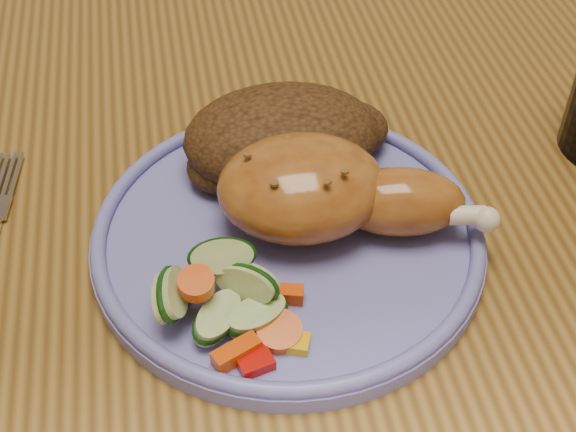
{
  "coord_description": "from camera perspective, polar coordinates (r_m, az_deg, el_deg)",
  "views": [
    {
      "loc": [
        -0.08,
        -0.42,
        1.14
      ],
      "look_at": [
        -0.02,
        -0.06,
        0.78
      ],
      "focal_mm": 50.0,
      "sensor_mm": 36.0,
      "label": 1
    }
  ],
  "objects": [
    {
      "name": "plate_rim",
      "position": [
        0.52,
        0.0,
        -0.79
      ],
      "size": [
        0.25,
        0.25,
        0.01
      ],
      "primitive_type": "torus",
      "color": "#6060AF",
      "rests_on": "plate"
    },
    {
      "name": "vegetable_pile",
      "position": [
        0.47,
        -4.42,
        -5.88
      ],
      "size": [
        0.1,
        0.09,
        0.05
      ],
      "color": "#A50A05",
      "rests_on": "plate"
    },
    {
      "name": "plate",
      "position": [
        0.53,
        0.0,
        -1.63
      ],
      "size": [
        0.26,
        0.26,
        0.01
      ],
      "primitive_type": "cylinder",
      "color": "#6060AF",
      "rests_on": "dining_table"
    },
    {
      "name": "rice_pilaf",
      "position": [
        0.56,
        -0.16,
        5.57
      ],
      "size": [
        0.15,
        0.1,
        0.06
      ],
      "color": "#402610",
      "rests_on": "plate"
    },
    {
      "name": "chicken_leg",
      "position": [
        0.51,
        2.68,
        1.8
      ],
      "size": [
        0.18,
        0.1,
        0.06
      ],
      "color": "#9B5920",
      "rests_on": "plate"
    },
    {
      "name": "dining_table",
      "position": [
        0.63,
        0.62,
        -3.36
      ],
      "size": [
        0.9,
        1.4,
        0.75
      ],
      "color": "brown",
      "rests_on": "ground"
    },
    {
      "name": "chair_far",
      "position": [
        1.23,
        -4.98,
        12.73
      ],
      "size": [
        0.42,
        0.42,
        0.91
      ],
      "color": "#4C2D16",
      "rests_on": "ground"
    }
  ]
}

